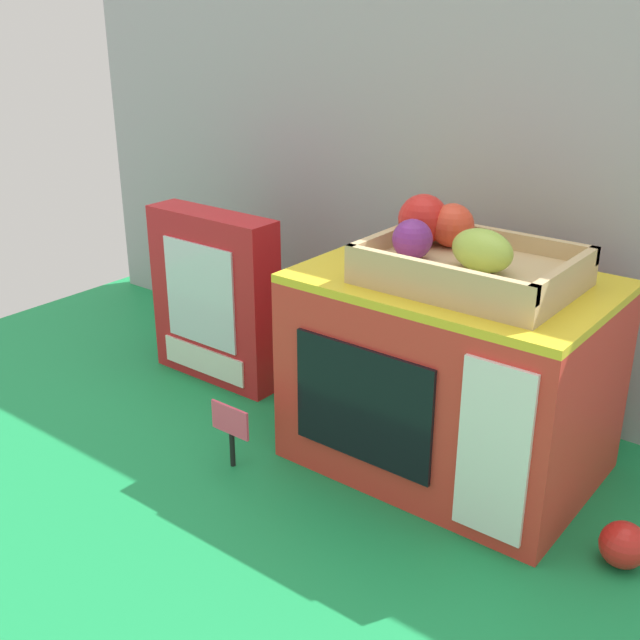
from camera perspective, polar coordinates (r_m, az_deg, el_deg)
The scene contains 7 objects.
ground_plane at distance 1.31m, azimuth 1.89°, elevation -7.04°, with size 1.70×1.70×0.00m, color #198C47.
display_back_panel at distance 1.36m, azimuth 7.82°, elevation 10.97°, with size 1.61×0.03×0.76m, color #A0A3A8.
toy_microwave at distance 1.14m, azimuth 9.35°, elevation -3.85°, with size 0.42×0.30×0.29m.
food_groups_crate at distance 1.07m, azimuth 10.14°, elevation 4.56°, with size 0.27×0.20×0.10m.
cookie_set_box at distance 1.40m, azimuth -7.66°, elevation 1.61°, with size 0.25×0.07×0.31m.
price_sign at distance 1.16m, azimuth -6.50°, elevation -7.68°, with size 0.07×0.01×0.10m.
loose_toy_apple at distance 1.06m, azimuth 21.12°, elevation -14.95°, with size 0.06×0.06×0.06m, color red.
Camera 1 is at (0.67, -0.93, 0.64)m, focal length 44.17 mm.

